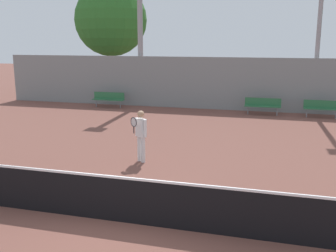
{
  "coord_description": "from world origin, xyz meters",
  "views": [
    {
      "loc": [
        3.0,
        -7.35,
        3.88
      ],
      "look_at": [
        -0.57,
        5.44,
        0.97
      ],
      "focal_mm": 42.0,
      "sensor_mm": 36.0,
      "label": 1
    }
  ],
  "objects_px": {
    "light_pole_near_left": "(140,15)",
    "tree_green_broad": "(111,20)",
    "tennis_net": "(125,200)",
    "bench_courtside_near": "(109,98)",
    "bench_courtside_far": "(321,107)",
    "bench_adjacent_court": "(263,104)",
    "tennis_player": "(141,133)"
  },
  "relations": [
    {
      "from": "tennis_net",
      "to": "bench_courtside_near",
      "type": "height_order",
      "value": "tennis_net"
    },
    {
      "from": "tennis_player",
      "to": "bench_courtside_near",
      "type": "bearing_deg",
      "value": 153.7
    },
    {
      "from": "bench_courtside_near",
      "to": "tree_green_broad",
      "type": "height_order",
      "value": "tree_green_broad"
    },
    {
      "from": "tennis_player",
      "to": "tree_green_broad",
      "type": "distance_m",
      "value": 17.89
    },
    {
      "from": "tennis_player",
      "to": "bench_courtside_far",
      "type": "height_order",
      "value": "tennis_player"
    },
    {
      "from": "tennis_net",
      "to": "tennis_player",
      "type": "relative_size",
      "value": 6.19
    },
    {
      "from": "tennis_player",
      "to": "bench_adjacent_court",
      "type": "distance_m",
      "value": 10.17
    },
    {
      "from": "tennis_net",
      "to": "bench_adjacent_court",
      "type": "bearing_deg",
      "value": 80.46
    },
    {
      "from": "bench_courtside_far",
      "to": "bench_courtside_near",
      "type": "bearing_deg",
      "value": 180.0
    },
    {
      "from": "tree_green_broad",
      "to": "bench_courtside_far",
      "type": "bearing_deg",
      "value": -23.05
    },
    {
      "from": "tennis_player",
      "to": "bench_adjacent_court",
      "type": "xyz_separation_m",
      "value": [
        3.45,
        9.55,
        -0.41
      ]
    },
    {
      "from": "tennis_net",
      "to": "bench_courtside_near",
      "type": "distance_m",
      "value": 15.26
    },
    {
      "from": "tree_green_broad",
      "to": "tennis_net",
      "type": "bearing_deg",
      "value": -65.9
    },
    {
      "from": "tennis_player",
      "to": "tree_green_broad",
      "type": "relative_size",
      "value": 0.21
    },
    {
      "from": "bench_courtside_near",
      "to": "tennis_net",
      "type": "bearing_deg",
      "value": -64.66
    },
    {
      "from": "bench_adjacent_court",
      "to": "tree_green_broad",
      "type": "relative_size",
      "value": 0.24
    },
    {
      "from": "light_pole_near_left",
      "to": "tree_green_broad",
      "type": "distance_m",
      "value": 6.06
    },
    {
      "from": "bench_adjacent_court",
      "to": "bench_courtside_far",
      "type": "bearing_deg",
      "value": -0.01
    },
    {
      "from": "light_pole_near_left",
      "to": "tree_green_broad",
      "type": "height_order",
      "value": "light_pole_near_left"
    },
    {
      "from": "tennis_net",
      "to": "bench_courtside_far",
      "type": "distance_m",
      "value": 14.75
    },
    {
      "from": "tennis_player",
      "to": "bench_adjacent_court",
      "type": "height_order",
      "value": "tennis_player"
    },
    {
      "from": "tennis_player",
      "to": "bench_adjacent_court",
      "type": "bearing_deg",
      "value": 104.37
    },
    {
      "from": "bench_courtside_far",
      "to": "tree_green_broad",
      "type": "relative_size",
      "value": 0.22
    },
    {
      "from": "tennis_net",
      "to": "bench_adjacent_court",
      "type": "height_order",
      "value": "tennis_net"
    },
    {
      "from": "bench_courtside_near",
      "to": "tree_green_broad",
      "type": "xyz_separation_m",
      "value": [
        -2.32,
        5.99,
        4.75
      ]
    },
    {
      "from": "bench_adjacent_court",
      "to": "tree_green_broad",
      "type": "xyz_separation_m",
      "value": [
        -11.17,
        5.99,
        4.75
      ]
    },
    {
      "from": "bench_courtside_far",
      "to": "bench_adjacent_court",
      "type": "relative_size",
      "value": 0.93
    },
    {
      "from": "bench_courtside_near",
      "to": "light_pole_near_left",
      "type": "bearing_deg",
      "value": 40.49
    },
    {
      "from": "bench_courtside_near",
      "to": "light_pole_near_left",
      "type": "height_order",
      "value": "light_pole_near_left"
    },
    {
      "from": "tennis_net",
      "to": "tree_green_broad",
      "type": "distance_m",
      "value": 22.19
    },
    {
      "from": "bench_courtside_far",
      "to": "light_pole_near_left",
      "type": "height_order",
      "value": "light_pole_near_left"
    },
    {
      "from": "bench_adjacent_court",
      "to": "bench_courtside_near",
      "type": "bearing_deg",
      "value": 180.0
    }
  ]
}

